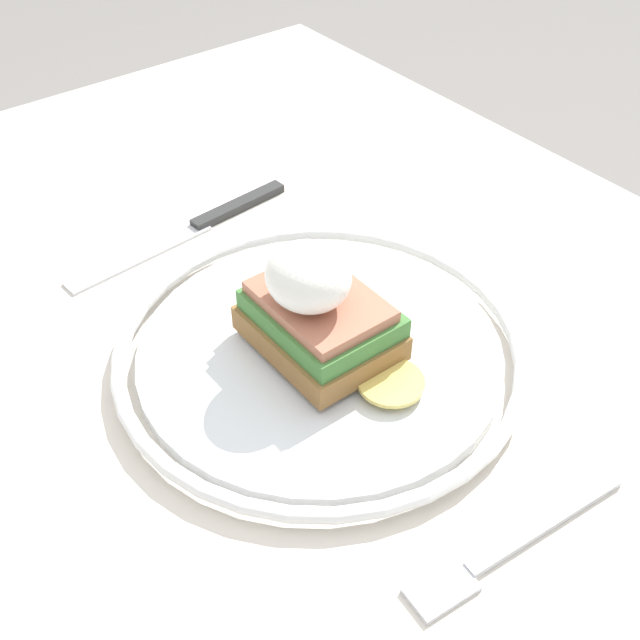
{
  "coord_description": "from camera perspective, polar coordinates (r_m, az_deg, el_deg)",
  "views": [
    {
      "loc": [
        -0.31,
        0.23,
        1.12
      ],
      "look_at": [
        -0.0,
        -0.01,
        0.78
      ],
      "focal_mm": 45.0,
      "sensor_mm": 36.0,
      "label": 1
    }
  ],
  "objects": [
    {
      "name": "dining_table",
      "position": [
        0.63,
        -0.67,
        -11.62
      ],
      "size": [
        0.96,
        0.7,
        0.75
      ],
      "color": "beige",
      "rests_on": "ground_plane"
    },
    {
      "name": "plate",
      "position": [
        0.53,
        -0.0,
        -2.19
      ],
      "size": [
        0.27,
        0.27,
        0.02
      ],
      "color": "silver",
      "rests_on": "dining_table"
    },
    {
      "name": "sandwich",
      "position": [
        0.51,
        -0.07,
        0.85
      ],
      "size": [
        0.13,
        0.07,
        0.08
      ],
      "color": "olive",
      "rests_on": "plate"
    },
    {
      "name": "fork",
      "position": [
        0.46,
        13.31,
        -15.36
      ],
      "size": [
        0.03,
        0.15,
        0.0
      ],
      "color": "silver",
      "rests_on": "dining_table"
    },
    {
      "name": "knife",
      "position": [
        0.66,
        -8.58,
        6.69
      ],
      "size": [
        0.03,
        0.21,
        0.01
      ],
      "color": "#2D2D2D",
      "rests_on": "dining_table"
    }
  ]
}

